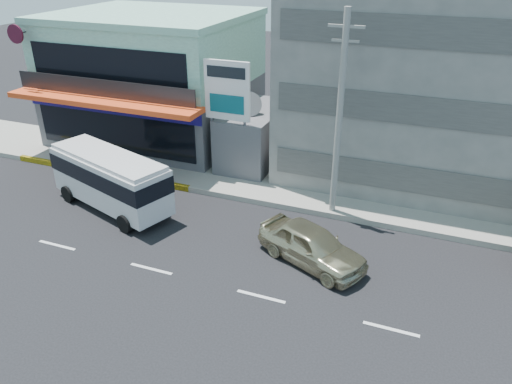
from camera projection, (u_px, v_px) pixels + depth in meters
ground at (151, 269)px, 21.15m from camera, size 120.00×120.00×0.00m
sidewalk at (323, 192)px, 27.33m from camera, size 70.00×5.00×0.30m
shop_building at (156, 81)px, 33.55m from camera, size 12.40×11.70×8.00m
concrete_building at (446, 52)px, 27.17m from camera, size 16.00×12.00×14.00m
gap_structure at (255, 137)px, 30.32m from camera, size 3.00×6.00×3.50m
satellite_dish at (249, 113)px, 28.67m from camera, size 1.50×1.50×0.15m
billboard at (227, 98)px, 26.73m from camera, size 2.60×0.18×6.90m
utility_pole_near at (339, 118)px, 23.00m from camera, size 1.60×0.30×10.00m
minibus at (110, 177)px, 25.18m from camera, size 7.51×4.41×2.99m
sedan at (312, 245)px, 21.25m from camera, size 5.41×3.90×1.71m
motorcycle_rider at (86, 186)px, 26.65m from camera, size 1.73×0.78×2.14m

